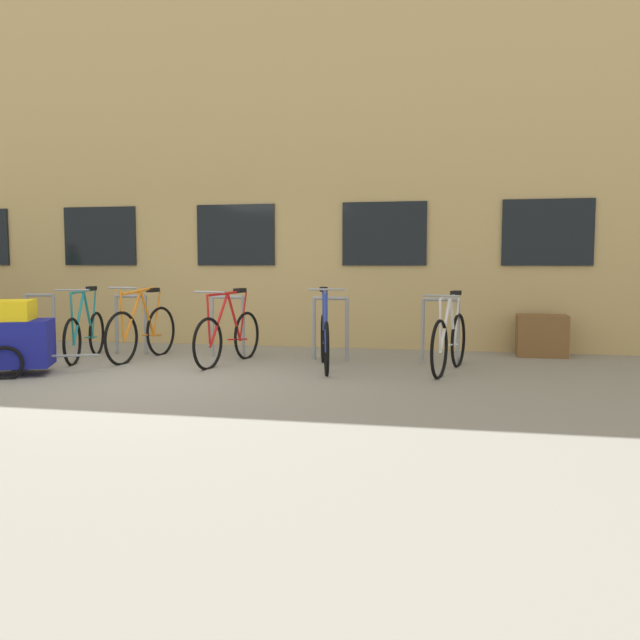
% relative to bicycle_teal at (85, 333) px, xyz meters
% --- Properties ---
extents(ground_plane, '(42.00, 42.00, 0.00)m').
position_rel_bicycle_teal_xyz_m(ground_plane, '(1.57, -1.27, -0.37)').
color(ground_plane, gray).
extents(storefront_building, '(28.00, 6.04, 6.96)m').
position_rel_bicycle_teal_xyz_m(storefront_building, '(1.57, 4.93, 3.11)').
color(storefront_building, tan).
rests_on(storefront_building, ground).
extents(bike_rack, '(6.52, 0.05, 0.88)m').
position_rel_bicycle_teal_xyz_m(bike_rack, '(1.87, 0.63, 0.15)').
color(bike_rack, gray).
rests_on(bike_rack, ground).
extents(bicycle_teal, '(0.53, 1.64, 1.03)m').
position_rel_bicycle_teal_xyz_m(bicycle_teal, '(0.00, 0.00, 0.00)').
color(bicycle_teal, black).
rests_on(bicycle_teal, ground).
extents(bicycle_orange, '(0.44, 1.68, 1.05)m').
position_rel_bicycle_teal_xyz_m(bicycle_orange, '(0.79, 0.14, 0.02)').
color(bicycle_orange, black).
rests_on(bicycle_orange, ground).
extents(bicycle_red, '(0.49, 1.67, 1.02)m').
position_rel_bicycle_teal_xyz_m(bicycle_red, '(2.09, 0.04, 0.01)').
color(bicycle_red, black).
rests_on(bicycle_red, ground).
extents(bicycle_blue, '(0.56, 1.71, 1.06)m').
position_rel_bicycle_teal_xyz_m(bicycle_blue, '(3.43, -0.06, 0.01)').
color(bicycle_blue, black).
rests_on(bicycle_blue, ground).
extents(bicycle_white, '(0.53, 1.65, 1.01)m').
position_rel_bicycle_teal_xyz_m(bicycle_white, '(5.00, -0.06, 0.02)').
color(bicycle_white, black).
rests_on(bicycle_white, ground).
extents(bike_trailer, '(1.46, 0.91, 0.92)m').
position_rel_bicycle_teal_xyz_m(bike_trailer, '(-0.18, -1.36, 0.10)').
color(bike_trailer, navy).
rests_on(bike_trailer, ground).
extents(planter_box, '(0.70, 0.44, 0.60)m').
position_rel_bicycle_teal_xyz_m(planter_box, '(6.29, 1.58, -0.07)').
color(planter_box, brown).
rests_on(planter_box, ground).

